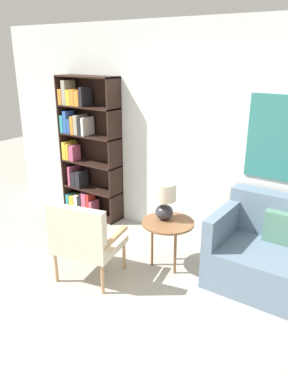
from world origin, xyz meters
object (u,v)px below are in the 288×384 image
bookshelf (84,150)px  armchair (84,238)px  side_table (168,226)px  table_lamp (165,199)px

bookshelf → armchair: size_ratio=2.25×
side_table → table_lamp: size_ratio=1.37×
armchair → side_table: armchair is taller
armchair → side_table: 0.94m
side_table → bookshelf: bearing=161.4°
bookshelf → side_table: (1.81, -0.61, -0.49)m
armchair → table_lamp: size_ratio=2.10×
bookshelf → table_lamp: bearing=-18.2°
bookshelf → side_table: 1.97m
bookshelf → table_lamp: size_ratio=4.73×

